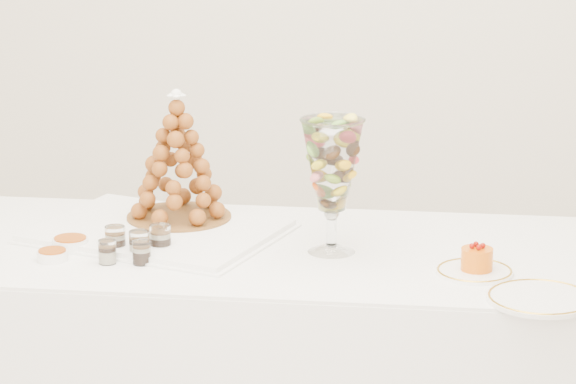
# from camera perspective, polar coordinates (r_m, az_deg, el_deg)

# --- Properties ---
(buffet_table) EXTENTS (2.07, 0.92, 0.77)m
(buffet_table) POSITION_cam_1_polar(r_m,az_deg,el_deg) (3.87, -0.54, -7.79)
(buffet_table) COLOR white
(buffet_table) RESTS_ON ground
(lace_tray) EXTENTS (0.74, 0.63, 0.02)m
(lace_tray) POSITION_cam_1_polar(r_m,az_deg,el_deg) (3.86, -5.50, -1.65)
(lace_tray) COLOR white
(lace_tray) RESTS_ON buffet_table
(macaron_vase) EXTENTS (0.17, 0.17, 0.37)m
(macaron_vase) POSITION_cam_1_polar(r_m,az_deg,el_deg) (3.64, 1.86, 1.07)
(macaron_vase) COLOR white
(macaron_vase) RESTS_ON buffet_table
(cake_plate) EXTENTS (0.20, 0.20, 0.01)m
(cake_plate) POSITION_cam_1_polar(r_m,az_deg,el_deg) (3.56, 7.81, -3.32)
(cake_plate) COLOR white
(cake_plate) RESTS_ON buffet_table
(spare_plate) EXTENTS (0.26, 0.26, 0.01)m
(spare_plate) POSITION_cam_1_polar(r_m,az_deg,el_deg) (3.39, 10.51, -4.41)
(spare_plate) COLOR white
(spare_plate) RESTS_ON buffet_table
(verrine_a) EXTENTS (0.06, 0.06, 0.07)m
(verrine_a) POSITION_cam_1_polar(r_m,az_deg,el_deg) (3.71, -7.24, -1.99)
(verrine_a) COLOR white
(verrine_a) RESTS_ON buffet_table
(verrine_b) EXTENTS (0.06, 0.06, 0.07)m
(verrine_b) POSITION_cam_1_polar(r_m,az_deg,el_deg) (3.66, -6.23, -2.20)
(verrine_b) COLOR white
(verrine_b) RESTS_ON buffet_table
(verrine_c) EXTENTS (0.07, 0.07, 0.08)m
(verrine_c) POSITION_cam_1_polar(r_m,az_deg,el_deg) (3.70, -5.36, -1.96)
(verrine_c) COLOR white
(verrine_c) RESTS_ON buffet_table
(verrine_d) EXTENTS (0.05, 0.05, 0.06)m
(verrine_d) POSITION_cam_1_polar(r_m,az_deg,el_deg) (3.63, -7.57, -2.50)
(verrine_d) COLOR white
(verrine_d) RESTS_ON buffet_table
(verrine_e) EXTENTS (0.06, 0.06, 0.07)m
(verrine_e) POSITION_cam_1_polar(r_m,az_deg,el_deg) (3.61, -6.15, -2.52)
(verrine_e) COLOR white
(verrine_e) RESTS_ON buffet_table
(ramekin_back) EXTENTS (0.10, 0.10, 0.03)m
(ramekin_back) POSITION_cam_1_polar(r_m,az_deg,el_deg) (3.76, -9.09, -2.16)
(ramekin_back) COLOR white
(ramekin_back) RESTS_ON buffet_table
(ramekin_front) EXTENTS (0.08, 0.08, 0.03)m
(ramekin_front) POSITION_cam_1_polar(r_m,az_deg,el_deg) (3.68, -9.83, -2.64)
(ramekin_front) COLOR white
(ramekin_front) RESTS_ON buffet_table
(croquembouche) EXTENTS (0.32, 0.32, 0.38)m
(croquembouche) POSITION_cam_1_polar(r_m,az_deg,el_deg) (3.90, -4.64, 1.51)
(croquembouche) COLOR brown
(croquembouche) RESTS_ON lace_tray
(mousse_cake) EXTENTS (0.08, 0.08, 0.07)m
(mousse_cake) POSITION_cam_1_polar(r_m,az_deg,el_deg) (3.55, 7.91, -2.78)
(mousse_cake) COLOR #DE5F0A
(mousse_cake) RESTS_ON cake_plate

